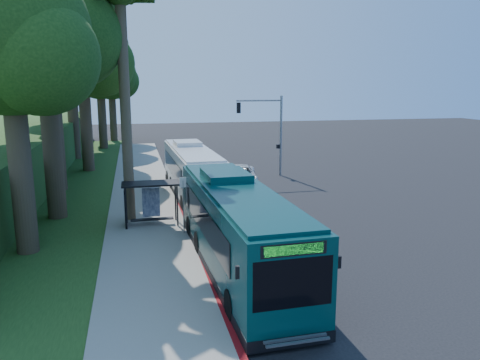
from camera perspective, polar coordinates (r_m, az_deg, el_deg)
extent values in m
plane|color=black|center=(31.14, 2.11, -3.22)|extent=(140.00, 140.00, 0.00)
cube|color=gray|center=(30.13, -11.46, -3.84)|extent=(4.50, 70.00, 0.12)
cube|color=maroon|center=(26.43, -6.19, -5.84)|extent=(0.25, 30.00, 0.13)
cube|color=#234719|center=(35.36, -20.97, -2.15)|extent=(8.00, 70.00, 0.06)
cube|color=black|center=(26.65, -10.83, -0.43)|extent=(3.20, 1.50, 0.10)
cube|color=black|center=(26.94, -13.81, -3.27)|extent=(0.06, 1.30, 2.20)
cube|color=navy|center=(27.61, -10.79, -2.67)|extent=(1.00, 0.12, 1.70)
cube|color=black|center=(27.05, -10.66, -4.72)|extent=(2.40, 0.40, 0.06)
cube|color=black|center=(27.52, -13.70, -2.95)|extent=(0.08, 0.08, 2.40)
cube|color=black|center=(27.60, -7.88, -2.68)|extent=(0.08, 0.08, 2.40)
cube|color=black|center=(26.36, -13.72, -3.59)|extent=(0.08, 0.08, 2.40)
cube|color=black|center=(26.45, -7.64, -3.31)|extent=(0.08, 0.08, 2.40)
cylinder|color=gray|center=(25.04, -6.90, -3.43)|extent=(0.06, 0.06, 3.00)
cube|color=white|center=(24.72, -6.97, -0.29)|extent=(0.35, 0.04, 0.55)
cylinder|color=gray|center=(41.31, 5.00, 5.35)|extent=(0.20, 0.20, 7.00)
cylinder|color=gray|center=(40.52, 2.35, 9.66)|extent=(4.00, 0.14, 0.14)
cube|color=black|center=(40.11, -0.17, 8.79)|extent=(0.30, 0.30, 0.90)
cube|color=black|center=(41.34, 4.65, 4.10)|extent=(0.25, 0.25, 0.35)
cylinder|color=#4C3F2D|center=(27.61, -13.79, 8.25)|extent=(0.60, 0.60, 13.00)
cylinder|color=#382B1E|center=(29.57, -22.03, 5.50)|extent=(1.10, 1.10, 10.50)
sphere|color=#15370F|center=(29.68, -23.02, 17.96)|extent=(8.00, 8.00, 8.00)
sphere|color=#15370F|center=(28.16, -19.91, 16.12)|extent=(5.60, 5.60, 5.60)
sphere|color=#15370F|center=(31.20, -25.06, 15.78)|extent=(5.20, 5.20, 5.20)
cylinder|color=#382B1E|center=(37.55, -21.77, 7.71)|extent=(1.18, 1.18, 11.90)
sphere|color=#15370F|center=(37.88, -22.64, 18.79)|extent=(10.00, 10.00, 10.00)
sphere|color=#15370F|center=(35.98, -19.59, 17.24)|extent=(7.00, 7.00, 7.00)
sphere|color=#15370F|center=(39.76, -24.69, 16.76)|extent=(6.50, 6.50, 6.50)
cylinder|color=#382B1E|center=(45.37, -18.30, 7.14)|extent=(1.06, 1.06, 9.80)
sphere|color=#15370F|center=(45.36, -18.79, 14.74)|extent=(8.40, 8.40, 8.40)
sphere|color=#15370F|center=(43.92, -16.62, 13.52)|extent=(5.88, 5.88, 5.88)
sphere|color=#15370F|center=(46.93, -20.38, 13.48)|extent=(5.46, 5.46, 5.46)
cylinder|color=#382B1E|center=(53.48, -19.74, 8.39)|extent=(1.14, 1.14, 11.20)
sphere|color=#15370F|center=(53.62, -20.26, 15.73)|extent=(9.60, 9.60, 9.60)
sphere|color=#15370F|center=(51.91, -18.19, 14.61)|extent=(6.72, 6.72, 6.72)
sphere|color=#15370F|center=(55.43, -21.75, 14.47)|extent=(6.24, 6.24, 6.24)
cylinder|color=#382B1E|center=(61.28, -16.49, 7.92)|extent=(1.02, 1.02, 9.10)
sphere|color=#15370F|center=(61.22, -16.79, 13.15)|extent=(8.00, 8.00, 8.00)
sphere|color=#15370F|center=(59.92, -15.24, 12.28)|extent=(5.60, 5.60, 5.60)
sphere|color=#15370F|center=(62.69, -17.97, 12.31)|extent=(5.20, 5.20, 5.20)
cylinder|color=#382B1E|center=(69.23, -15.26, 8.07)|extent=(0.98, 0.98, 8.40)
sphere|color=#15370F|center=(69.14, -15.49, 12.33)|extent=(7.00, 7.00, 7.00)
sphere|color=#15370F|center=(68.04, -14.28, 11.60)|extent=(4.90, 4.90, 4.90)
sphere|color=#15370F|center=(70.41, -16.43, 11.67)|extent=(4.55, 4.55, 4.55)
cylinder|color=#382B1E|center=(23.88, -25.26, 2.29)|extent=(1.02, 1.02, 9.10)
sphere|color=#15370F|center=(23.74, -26.46, 15.72)|extent=(7.20, 7.20, 7.20)
sphere|color=#15370F|center=(22.33, -23.17, 13.64)|extent=(5.04, 5.04, 5.04)
cube|color=silver|center=(33.90, -5.86, 1.16)|extent=(3.04, 12.62, 2.98)
cube|color=black|center=(34.21, -5.81, -1.38)|extent=(3.07, 12.68, 0.37)
cube|color=black|center=(34.36, -6.01, 1.79)|extent=(3.02, 9.86, 1.15)
cube|color=black|center=(27.84, -3.89, -0.59)|extent=(2.35, 0.20, 1.46)
cube|color=black|center=(39.92, -7.26, 3.20)|extent=(2.14, 0.19, 1.05)
cube|color=#19E533|center=(27.64, -3.91, 1.41)|extent=(1.73, 0.16, 0.29)
cube|color=silver|center=(33.66, -5.92, 3.74)|extent=(2.81, 11.99, 0.13)
cube|color=silver|center=(35.68, -6.44, 4.46)|extent=(1.94, 2.67, 0.37)
cylinder|color=black|center=(30.13, -6.90, -2.77)|extent=(0.35, 1.05, 1.05)
cylinder|color=black|center=(30.53, -2.40, -2.51)|extent=(0.35, 1.05, 1.05)
cylinder|color=black|center=(38.64, -8.69, 0.36)|extent=(0.35, 1.05, 1.05)
cylinder|color=black|center=(38.96, -5.15, 0.54)|extent=(0.35, 1.05, 1.05)
cube|color=#093334|center=(20.14, -0.31, -5.69)|extent=(3.21, 13.36, 3.16)
cube|color=black|center=(20.69, -0.30, -10.02)|extent=(3.24, 13.43, 0.39)
cube|color=black|center=(20.57, -0.69, -4.44)|extent=(3.19, 10.44, 1.22)
cube|color=black|center=(14.16, 6.43, -12.36)|extent=(2.49, 0.20, 1.55)
cube|color=black|center=(26.28, -3.85, -0.80)|extent=(2.26, 0.20, 1.11)
cube|color=#19E533|center=(13.76, 6.55, -8.37)|extent=(1.84, 0.16, 0.31)
cube|color=#093334|center=(19.72, -0.31, -1.16)|extent=(2.96, 12.69, 0.13)
cube|color=#093334|center=(21.79, -1.75, 0.57)|extent=(2.06, 2.82, 0.39)
cylinder|color=black|center=(16.54, -0.99, -14.96)|extent=(0.36, 1.12, 1.11)
cylinder|color=black|center=(17.26, 7.54, -13.88)|extent=(0.36, 1.12, 1.11)
cylinder|color=black|center=(25.06, -6.02, -5.65)|extent=(0.36, 1.12, 1.11)
cylinder|color=black|center=(25.54, -0.32, -5.25)|extent=(0.36, 1.12, 1.11)
imported|color=silver|center=(37.58, 0.02, 0.57)|extent=(3.51, 5.93, 1.55)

